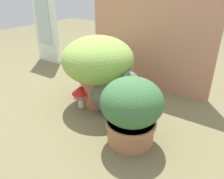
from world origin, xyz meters
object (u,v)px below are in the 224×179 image
Objects in this scene: leafy_planter at (131,110)px; mushroom_ornament_red at (81,92)px; mushroom_ornament_pink at (81,95)px; grass_planter at (98,64)px; cat at (114,95)px.

leafy_planter reaches higher than mushroom_ornament_red.
leafy_planter is 2.32× the size of mushroom_ornament_red.
mushroom_ornament_pink is at bearing 163.37° from leafy_planter.
grass_planter reaches higher than mushroom_ornament_red.
grass_planter reaches higher than cat.
grass_planter is 0.23m from mushroom_ornament_pink.
mushroom_ornament_red is (-0.21, -0.06, -0.01)m from cat.
mushroom_ornament_red is at bearing -162.98° from cat.
leafy_planter is 0.30m from cat.
leafy_planter reaches higher than mushroom_ornament_pink.
mushroom_ornament_pink is 0.04m from mushroom_ornament_red.
mushroom_ornament_red is (-0.44, 0.12, -0.08)m from leafy_planter.
grass_planter is at bearing 63.78° from mushroom_ornament_red.
grass_planter reaches higher than leafy_planter.
mushroom_ornament_red is at bearing -41.24° from mushroom_ornament_pink.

